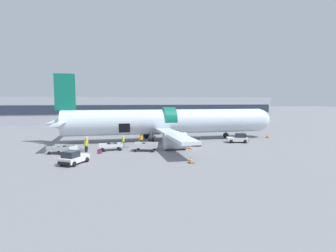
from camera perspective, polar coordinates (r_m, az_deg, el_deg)
name	(u,v)px	position (r m, az deg, el deg)	size (l,w,h in m)	color
ground_plane	(183,147)	(37.58, 3.35, -4.68)	(500.00, 500.00, 0.00)	slate
terminal_strip	(141,110)	(81.36, -5.85, 3.50)	(82.80, 11.57, 7.73)	#9EA3AD
airplane	(166,122)	(43.94, -0.44, 0.86)	(38.27, 32.79, 10.76)	silver
baggage_tug_lead	(238,138)	(43.36, 15.03, -2.62)	(3.59, 2.60, 1.49)	silver
baggage_tug_mid	(73,158)	(29.41, -19.92, -6.58)	(3.00, 3.58, 1.46)	silver
baggage_tug_rear	(195,141)	(39.70, 5.86, -3.29)	(2.66, 3.47, 1.32)	silver
baggage_cart_loading	(112,146)	(36.08, -12.08, -4.38)	(4.03, 2.13, 1.06)	silver
baggage_cart_queued	(146,147)	(35.02, -4.75, -4.57)	(4.19, 2.78, 1.08)	silver
baggage_cart_empty	(63,149)	(35.54, -21.89, -4.75)	(4.20, 3.18, 1.07)	silver
ground_crew_loader_a	(123,141)	(38.26, -9.73, -3.29)	(0.41, 0.56, 1.60)	black
ground_crew_loader_b	(87,143)	(37.57, -17.28, -3.45)	(0.51, 0.63, 1.81)	#2D2D33
ground_crew_driver	(86,145)	(35.64, -17.37, -4.03)	(0.56, 0.53, 1.69)	black
ground_crew_supervisor	(141,139)	(39.24, -5.89, -2.93)	(0.59, 0.51, 1.72)	black
ground_crew_helper	(86,144)	(36.59, -17.43, -3.76)	(0.56, 0.56, 1.73)	black
suitcase_on_tarmac_upright	(100,152)	(34.15, -14.65, -5.45)	(0.54, 0.34, 0.62)	#721951
safety_cone_nose	(267,136)	(50.56, 20.82, -2.04)	(0.62, 0.62, 0.69)	black
safety_cone_engine_left	(191,160)	(28.37, 5.01, -7.43)	(0.62, 0.62, 0.64)	black
safety_cone_wingtip	(190,146)	(36.48, 4.75, -4.42)	(0.57, 0.57, 0.77)	black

